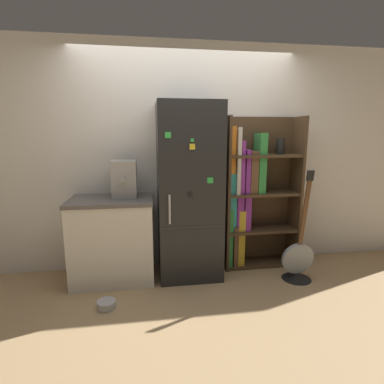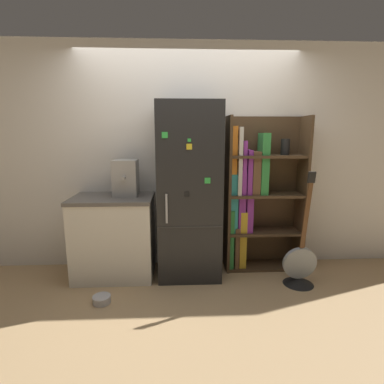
{
  "view_description": "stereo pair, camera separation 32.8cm",
  "coord_description": "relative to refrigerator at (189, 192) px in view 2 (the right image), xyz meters",
  "views": [
    {
      "loc": [
        -0.44,
        -3.04,
        1.58
      ],
      "look_at": [
        0.03,
        0.15,
        0.95
      ],
      "focal_mm": 28.0,
      "sensor_mm": 36.0,
      "label": 1
    },
    {
      "loc": [
        -0.12,
        -3.07,
        1.58
      ],
      "look_at": [
        0.03,
        0.15,
        0.95
      ],
      "focal_mm": 28.0,
      "sensor_mm": 36.0,
      "label": 2
    }
  ],
  "objects": [
    {
      "name": "espresso_machine",
      "position": [
        -0.69,
        0.06,
        0.15
      ],
      "size": [
        0.26,
        0.33,
        0.39
      ],
      "color": "#A5A39E",
      "rests_on": "kitchen_counter"
    },
    {
      "name": "kitchen_counter",
      "position": [
        -0.84,
        -0.0,
        -0.5
      ],
      "size": [
        0.87,
        0.61,
        0.91
      ],
      "color": "silver",
      "rests_on": "ground_plane"
    },
    {
      "name": "wall_back",
      "position": [
        0.0,
        0.32,
        0.35
      ],
      "size": [
        8.0,
        0.05,
        2.6
      ],
      "color": "white",
      "rests_on": "ground_plane"
    },
    {
      "name": "guitar",
      "position": [
        1.16,
        -0.32,
        -0.78
      ],
      "size": [
        0.36,
        0.32,
        1.23
      ],
      "color": "black",
      "rests_on": "ground_plane"
    },
    {
      "name": "pet_bowl",
      "position": [
        -0.85,
        -0.59,
        -0.92
      ],
      "size": [
        0.17,
        0.17,
        0.07
      ],
      "color": "#B7B7BC",
      "rests_on": "ground_plane"
    },
    {
      "name": "bookshelf",
      "position": [
        0.76,
        0.16,
        -0.09
      ],
      "size": [
        0.9,
        0.34,
        1.78
      ],
      "color": "#4C3823",
      "rests_on": "ground_plane"
    },
    {
      "name": "ground_plane",
      "position": [
        0.0,
        -0.16,
        -0.95
      ],
      "size": [
        16.0,
        16.0,
        0.0
      ],
      "primitive_type": "plane",
      "color": "tan"
    },
    {
      "name": "refrigerator",
      "position": [
        0.0,
        0.0,
        0.0
      ],
      "size": [
        0.68,
        0.61,
        1.91
      ],
      "color": "black",
      "rests_on": "ground_plane"
    }
  ]
}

